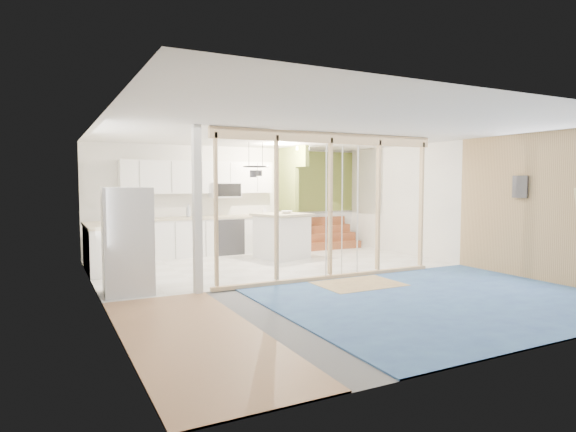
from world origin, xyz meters
TOP-DOWN VIEW (x-y plane):
  - room at (0.00, 0.00)m, footprint 7.01×8.01m
  - floor_overlays at (0.07, 0.06)m, footprint 7.00×8.00m
  - stud_frame at (-0.24, -0.00)m, footprint 4.66×0.14m
  - base_cabinets at (-1.61, 3.36)m, footprint 4.45×2.24m
  - upper_cabinets at (-0.84, 3.82)m, footprint 3.60×0.41m
  - green_partition at (2.04, 3.66)m, footprint 2.25×1.51m
  - pot_rack at (-0.31, 1.89)m, footprint 0.52×0.52m
  - sheathing_panel at (3.48, -2.00)m, footprint 0.02×4.00m
  - electrical_panel at (3.43, -1.40)m, footprint 0.04×0.30m
  - ceiling_light at (1.40, 3.00)m, footprint 0.32×0.32m
  - fridge at (-3.06, 0.45)m, footprint 0.75×0.72m
  - island at (0.60, 2.52)m, footprint 1.29×1.29m
  - bowl at (0.69, 2.45)m, footprint 0.33×0.33m
  - soap_bottle_a at (-1.19, 3.77)m, footprint 0.15×0.15m
  - soap_bottle_b at (0.70, 3.68)m, footprint 0.11×0.11m

SIDE VIEW (x-z plane):
  - floor_overlays at x=0.07m, z-range 0.00..0.02m
  - base_cabinets at x=-1.61m, z-range 0.00..0.93m
  - island at x=0.60m, z-range 0.00..1.03m
  - fridge at x=-3.06m, z-range 0.00..1.65m
  - green_partition at x=2.04m, z-range -0.36..2.24m
  - soap_bottle_b at x=0.70m, z-range 0.93..1.13m
  - bowl at x=0.69m, z-range 1.03..1.09m
  - soap_bottle_a at x=-1.19m, z-range 0.93..1.24m
  - sheathing_panel at x=3.48m, z-range 0.00..2.60m
  - room at x=0.00m, z-range 0.00..2.61m
  - stud_frame at x=-0.24m, z-range 0.29..2.89m
  - electrical_panel at x=3.43m, z-range 1.45..1.85m
  - upper_cabinets at x=-0.84m, z-range 1.39..2.25m
  - pot_rack at x=-0.31m, z-range 1.64..2.36m
  - ceiling_light at x=1.40m, z-range 2.50..2.58m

